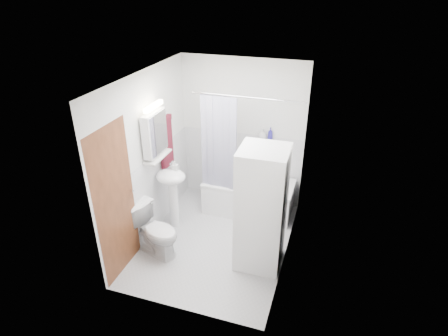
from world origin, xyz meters
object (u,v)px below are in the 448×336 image
(sink, at_px, (172,185))
(washer_dryer, at_px, (261,209))
(bathtub, at_px, (249,195))
(toilet, at_px, (155,231))

(sink, bearing_deg, washer_dryer, -15.49)
(bathtub, xyz_separation_m, washer_dryer, (0.44, -1.13, 0.54))
(washer_dryer, bearing_deg, sink, 163.15)
(sink, height_order, toilet, sink)
(washer_dryer, height_order, toilet, washer_dryer)
(bathtub, height_order, sink, sink)
(bathtub, relative_size, sink, 1.35)
(toilet, bearing_deg, washer_dryer, -62.64)
(sink, relative_size, toilet, 1.44)
(sink, distance_m, toilet, 0.74)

